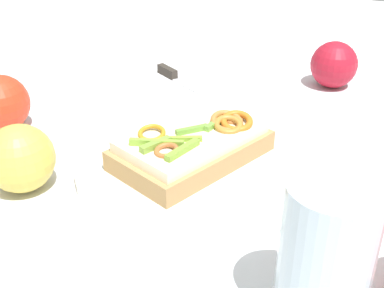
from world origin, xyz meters
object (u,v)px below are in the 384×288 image
apple_0 (334,65)px  apple_3 (20,158)px  knife (173,75)px  plate (192,164)px  drinking_glass (325,260)px  apple_4 (1,103)px  sandwich (193,145)px

apple_0 → apple_3: same height
apple_3 → knife: bearing=-3.7°
plate → drinking_glass: size_ratio=2.14×
plate → apple_0: (0.32, -0.12, 0.03)m
drinking_glass → knife: (0.44, 0.30, -0.06)m
plate → apple_4: 0.28m
sandwich → apple_4: bearing=-67.3°
apple_3 → sandwich: bearing=-57.5°
apple_3 → plate: bearing=-57.4°
apple_3 → knife: 0.36m
knife → plate: bearing=-28.9°
knife → sandwich: bearing=-28.6°
apple_0 → knife: 0.26m
drinking_glass → apple_3: bearing=77.2°
sandwich → apple_0: (0.32, -0.12, 0.00)m
sandwich → apple_3: size_ratio=2.70×
plate → sandwich: size_ratio=1.33×
knife → drinking_glass: bearing=-21.4°
apple_0 → apple_4: 0.50m
sandwich → apple_3: 0.19m
apple_3 → drinking_glass: size_ratio=0.59×
sandwich → knife: sandwich is taller
plate → sandwich: 0.03m
sandwich → knife: size_ratio=1.84×
plate → apple_4: apple_4 is taller
drinking_glass → knife: drinking_glass is taller
apple_4 → plate: bearing=-91.6°
drinking_glass → apple_0: bearing=5.7°
apple_4 → drinking_glass: bearing=-112.5°
apple_4 → drinking_glass: 0.48m
sandwich → apple_4: size_ratio=2.65×
apple_4 → drinking_glass: size_ratio=0.61×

